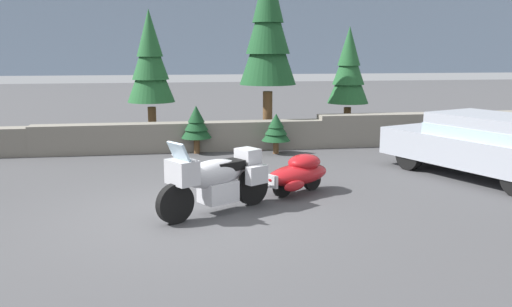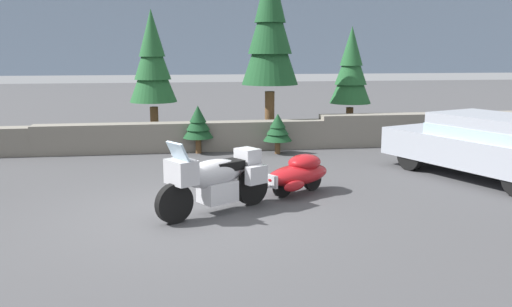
{
  "view_description": "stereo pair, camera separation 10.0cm",
  "coord_description": "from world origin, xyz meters",
  "px_view_note": "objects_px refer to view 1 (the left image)",
  "views": [
    {
      "loc": [
        -0.29,
        -8.98,
        2.76
      ],
      "look_at": [
        1.31,
        0.92,
        0.85
      ],
      "focal_mm": 37.85,
      "sensor_mm": 36.0,
      "label": 1
    },
    {
      "loc": [
        -0.2,
        -8.99,
        2.76
      ],
      "look_at": [
        1.31,
        0.92,
        0.85
      ],
      "focal_mm": 37.85,
      "sensor_mm": 36.0,
      "label": 2
    }
  ],
  "objects_px": {
    "car_shaped_trailer": "(298,173)",
    "pine_tree_far_right": "(150,61)",
    "touring_motorcycle": "(215,178)",
    "pine_tree_secondary": "(349,69)",
    "pine_tree_tall": "(268,29)",
    "sedan_at_right_edge": "(486,144)"
  },
  "relations": [
    {
      "from": "sedan_at_right_edge",
      "to": "pine_tree_secondary",
      "type": "distance_m",
      "value": 5.95
    },
    {
      "from": "car_shaped_trailer",
      "to": "pine_tree_tall",
      "type": "height_order",
      "value": "pine_tree_tall"
    },
    {
      "from": "car_shaped_trailer",
      "to": "pine_tree_far_right",
      "type": "bearing_deg",
      "value": 115.97
    },
    {
      "from": "touring_motorcycle",
      "to": "pine_tree_tall",
      "type": "relative_size",
      "value": 0.37
    },
    {
      "from": "pine_tree_secondary",
      "to": "pine_tree_far_right",
      "type": "height_order",
      "value": "pine_tree_far_right"
    },
    {
      "from": "sedan_at_right_edge",
      "to": "pine_tree_tall",
      "type": "distance_m",
      "value": 7.09
    },
    {
      "from": "car_shaped_trailer",
      "to": "touring_motorcycle",
      "type": "bearing_deg",
      "value": -147.86
    },
    {
      "from": "touring_motorcycle",
      "to": "pine_tree_far_right",
      "type": "xyz_separation_m",
      "value": [
        -1.24,
        7.15,
        1.85
      ]
    },
    {
      "from": "sedan_at_right_edge",
      "to": "pine_tree_far_right",
      "type": "relative_size",
      "value": 1.23
    },
    {
      "from": "pine_tree_tall",
      "to": "pine_tree_secondary",
      "type": "bearing_deg",
      "value": 6.83
    },
    {
      "from": "sedan_at_right_edge",
      "to": "pine_tree_secondary",
      "type": "relative_size",
      "value": 1.38
    },
    {
      "from": "touring_motorcycle",
      "to": "pine_tree_far_right",
      "type": "height_order",
      "value": "pine_tree_far_right"
    },
    {
      "from": "car_shaped_trailer",
      "to": "pine_tree_secondary",
      "type": "distance_m",
      "value": 7.19
    },
    {
      "from": "car_shaped_trailer",
      "to": "sedan_at_right_edge",
      "type": "bearing_deg",
      "value": 7.86
    },
    {
      "from": "sedan_at_right_edge",
      "to": "pine_tree_tall",
      "type": "xyz_separation_m",
      "value": [
        -3.88,
        5.32,
        2.63
      ]
    },
    {
      "from": "touring_motorcycle",
      "to": "car_shaped_trailer",
      "type": "distance_m",
      "value": 2.04
    },
    {
      "from": "pine_tree_tall",
      "to": "pine_tree_far_right",
      "type": "height_order",
      "value": "pine_tree_tall"
    },
    {
      "from": "touring_motorcycle",
      "to": "pine_tree_tall",
      "type": "height_order",
      "value": "pine_tree_tall"
    },
    {
      "from": "sedan_at_right_edge",
      "to": "pine_tree_tall",
      "type": "height_order",
      "value": "pine_tree_tall"
    },
    {
      "from": "car_shaped_trailer",
      "to": "pine_tree_secondary",
      "type": "height_order",
      "value": "pine_tree_secondary"
    },
    {
      "from": "touring_motorcycle",
      "to": "sedan_at_right_edge",
      "type": "relative_size",
      "value": 0.42
    },
    {
      "from": "car_shaped_trailer",
      "to": "pine_tree_secondary",
      "type": "relative_size",
      "value": 0.58
    }
  ]
}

